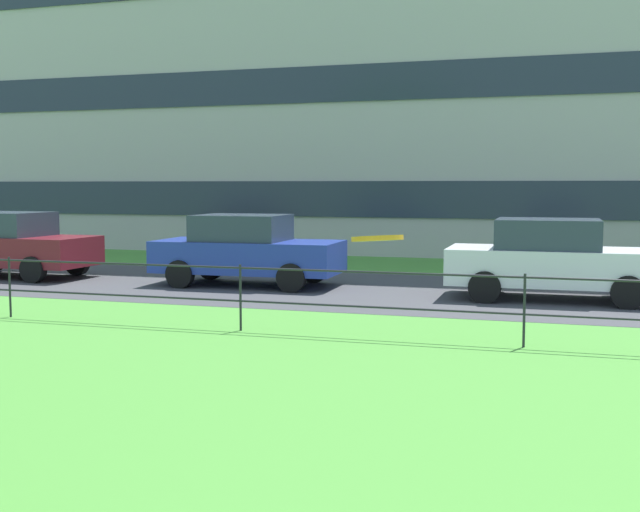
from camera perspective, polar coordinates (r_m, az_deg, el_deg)
name	(u,v)px	position (r m, az deg, el deg)	size (l,w,h in m)	color
street_strip	(432,292)	(16.29, 8.12, -2.57)	(80.00, 6.27, 0.01)	#424247
park_fence	(375,292)	(11.20, 3.99, -2.61)	(28.92, 0.04, 1.00)	#232328
frisbee	(377,238)	(4.06, 4.17, 1.29)	(0.38, 0.38, 0.05)	orange
car_maroon_far_right	(10,244)	(20.05, -21.53, 0.79)	(4.04, 1.88, 1.54)	maroon
car_blue_left	(247,250)	(17.13, -5.33, 0.45)	(4.04, 1.88, 1.54)	#233899
car_white_center	(553,259)	(15.57, 16.55, -0.22)	(4.01, 1.84, 1.54)	silver
apartment_building_background	(283,7)	(31.46, -2.69, 17.60)	(35.63, 11.38, 17.90)	#B7B2AD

